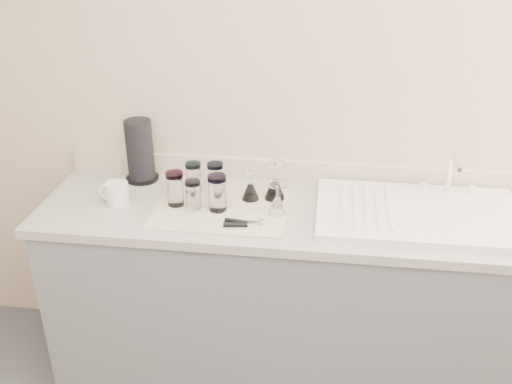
# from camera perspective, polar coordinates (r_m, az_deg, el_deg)

# --- Properties ---
(room_envelope) EXTENTS (3.54, 3.50, 2.52)m
(room_envelope) POSITION_cam_1_polar(r_m,az_deg,el_deg) (1.03, -2.45, -1.19)
(room_envelope) COLOR #4A4A4F
(room_envelope) RESTS_ON ground
(counter_unit) EXTENTS (2.06, 0.62, 0.90)m
(counter_unit) POSITION_cam_1_polar(r_m,az_deg,el_deg) (2.63, 2.53, -10.40)
(counter_unit) COLOR slate
(counter_unit) RESTS_ON ground
(sink_unit) EXTENTS (0.82, 0.50, 0.22)m
(sink_unit) POSITION_cam_1_polar(r_m,az_deg,el_deg) (2.41, 15.98, -2.09)
(sink_unit) COLOR white
(sink_unit) RESTS_ON counter_unit
(dish_towel) EXTENTS (0.55, 0.42, 0.01)m
(dish_towel) POSITION_cam_1_polar(r_m,az_deg,el_deg) (2.39, -3.53, -1.66)
(dish_towel) COLOR silver
(dish_towel) RESTS_ON counter_unit
(tumbler_cyan) EXTENTS (0.07, 0.07, 0.14)m
(tumbler_cyan) POSITION_cam_1_polar(r_m,az_deg,el_deg) (2.50, -6.26, 1.46)
(tumbler_cyan) COLOR white
(tumbler_cyan) RESTS_ON dish_towel
(tumbler_purple) EXTENTS (0.07, 0.07, 0.14)m
(tumbler_purple) POSITION_cam_1_polar(r_m,az_deg,el_deg) (2.48, -4.08, 1.39)
(tumbler_purple) COLOR white
(tumbler_purple) RESTS_ON dish_towel
(tumbler_magenta) EXTENTS (0.07, 0.07, 0.15)m
(tumbler_magenta) POSITION_cam_1_polar(r_m,az_deg,el_deg) (2.40, -8.08, 0.35)
(tumbler_magenta) COLOR white
(tumbler_magenta) RESTS_ON dish_towel
(tumbler_blue) EXTENTS (0.07, 0.07, 0.13)m
(tumbler_blue) POSITION_cam_1_polar(r_m,az_deg,el_deg) (2.36, -6.30, -0.27)
(tumbler_blue) COLOR white
(tumbler_blue) RESTS_ON dish_towel
(tumbler_lavender) EXTENTS (0.08, 0.08, 0.15)m
(tumbler_lavender) POSITION_cam_1_polar(r_m,az_deg,el_deg) (2.34, -3.89, -0.07)
(tumbler_lavender) COLOR white
(tumbler_lavender) RESTS_ON dish_towel
(goblet_back_left) EXTENTS (0.08, 0.08, 0.14)m
(goblet_back_left) POSITION_cam_1_polar(r_m,az_deg,el_deg) (2.43, -0.56, 0.27)
(goblet_back_left) COLOR white
(goblet_back_left) RESTS_ON dish_towel
(goblet_back_right) EXTENTS (0.09, 0.09, 0.16)m
(goblet_back_right) POSITION_cam_1_polar(r_m,az_deg,el_deg) (2.44, 1.89, 0.56)
(goblet_back_right) COLOR white
(goblet_back_right) RESTS_ON dish_towel
(goblet_front_right) EXTENTS (0.07, 0.07, 0.13)m
(goblet_front_right) POSITION_cam_1_polar(r_m,az_deg,el_deg) (2.32, 2.13, -1.13)
(goblet_front_right) COLOR white
(goblet_front_right) RESTS_ON dish_towel
(can_opener) EXTENTS (0.16, 0.06, 0.02)m
(can_opener) POSITION_cam_1_polar(r_m,az_deg,el_deg) (2.24, -1.25, -3.19)
(can_opener) COLOR silver
(can_opener) RESTS_ON dish_towel
(white_mug) EXTENTS (0.14, 0.10, 0.10)m
(white_mug) POSITION_cam_1_polar(r_m,az_deg,el_deg) (2.48, -13.75, -0.15)
(white_mug) COLOR white
(white_mug) RESTS_ON counter_unit
(paper_towel_roll) EXTENTS (0.15, 0.15, 0.29)m
(paper_towel_roll) POSITION_cam_1_polar(r_m,az_deg,el_deg) (2.64, -11.53, 4.01)
(paper_towel_roll) COLOR black
(paper_towel_roll) RESTS_ON counter_unit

